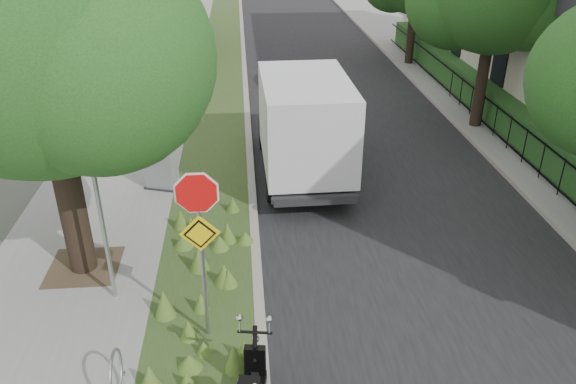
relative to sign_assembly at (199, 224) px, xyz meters
name	(u,v)px	position (x,y,z in m)	size (l,w,h in m)	color
ground	(292,359)	(1.40, -0.58, -2.33)	(120.00, 120.00, 0.00)	#4C5147
sidewalk_near	(130,137)	(-2.85, 9.42, -2.27)	(3.50, 60.00, 0.12)	gray
verge	(217,135)	(-0.10, 9.42, -2.27)	(2.00, 60.00, 0.12)	#314C20
kerb_near	(248,133)	(0.90, 9.42, -2.26)	(0.20, 60.00, 0.13)	#9E9991
road	(355,132)	(4.40, 9.42, -2.32)	(7.00, 60.00, 0.01)	black
kerb_far	(460,127)	(7.90, 9.42, -2.26)	(0.20, 60.00, 0.13)	#9E9991
footpath_far	(509,125)	(9.60, 9.42, -2.27)	(3.20, 60.00, 0.12)	gray
street_tree_main	(33,33)	(-2.68, 2.28, 2.48)	(6.21, 5.54, 7.66)	black
bare_post	(99,203)	(-1.80, 1.22, -0.21)	(0.08, 0.08, 4.00)	#A5A8AD
bike_hoop	(116,374)	(-1.30, -1.18, -1.83)	(0.06, 0.78, 0.77)	#A5A8AD
sign_assembly	(199,224)	(0.00, 0.00, 0.00)	(0.94, 0.08, 3.22)	#A5A8AD
fence_far	(483,109)	(8.60, 9.42, -1.66)	(0.04, 24.00, 1.00)	black
hedge_far	(504,108)	(9.30, 9.42, -1.66)	(1.00, 24.00, 1.10)	#18451C
box_truck	(303,120)	(2.32, 6.42, -0.76)	(2.22, 5.35, 2.41)	#262628
utility_cabinet	(161,168)	(-1.40, 5.74, -1.67)	(0.97, 0.79, 1.12)	#262628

